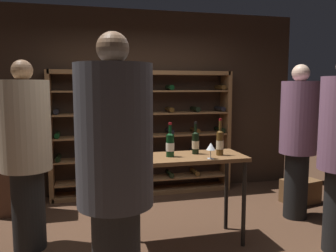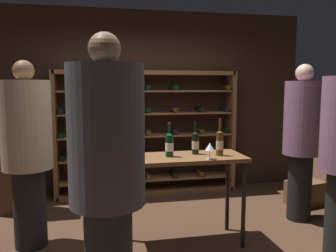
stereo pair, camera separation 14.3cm
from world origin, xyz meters
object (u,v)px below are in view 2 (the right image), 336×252
display_cabinet (17,147)px  wine_rack (148,134)px  person_guest_khaki (27,146)px  person_guest_plum_blouse (107,169)px  wine_bottle_red_label (195,143)px  wine_glass_stemmed_left (210,147)px  wine_bottle_black_capsule (169,144)px  person_bystander_dark_jacket (302,135)px  tasting_table (180,167)px  wine_crate (305,193)px  wine_bottle_gold_foil (220,142)px

display_cabinet → wine_rack: bearing=12.8°
person_guest_khaki → person_guest_plum_blouse: 1.54m
wine_bottle_red_label → wine_glass_stemmed_left: (0.06, -0.28, -0.00)m
person_guest_plum_blouse → person_guest_khaki: bearing=-39.5°
person_guest_plum_blouse → wine_bottle_black_capsule: 1.27m
person_guest_khaki → person_bystander_dark_jacket: (3.12, 0.08, 0.01)m
tasting_table → person_bystander_dark_jacket: person_bystander_dark_jacket is taller
display_cabinet → wine_bottle_black_capsule: (1.74, -1.36, 0.20)m
wine_bottle_black_capsule → wine_rack: bearing=88.8°
tasting_table → wine_bottle_red_label: bearing=20.6°
person_guest_plum_blouse → display_cabinet: 2.68m
wine_glass_stemmed_left → wine_crate: bearing=30.1°
person_bystander_dark_jacket → wine_glass_stemmed_left: person_bystander_dark_jacket is taller
tasting_table → wine_bottle_gold_foil: size_ratio=3.47×
wine_bottle_gold_foil → wine_bottle_black_capsule: bearing=174.3°
wine_rack → wine_bottle_gold_foil: bearing=-75.1°
wine_bottle_red_label → person_bystander_dark_jacket: bearing=10.9°
display_cabinet → wine_bottle_gold_foil: (2.26, -1.41, 0.21)m
person_guest_khaki → wine_glass_stemmed_left: size_ratio=11.75×
wine_rack → person_guest_khaki: (-1.44, -1.50, 0.11)m
wine_rack → person_bystander_dark_jacket: bearing=-40.2°
person_guest_khaki → wine_bottle_gold_foil: 1.95m
wine_crate → display_cabinet: (-3.85, 0.54, 0.69)m
person_guest_khaki → wine_bottle_black_capsule: (1.40, -0.26, 0.02)m
tasting_table → display_cabinet: display_cabinet is taller
wine_bottle_red_label → wine_rack: bearing=98.7°
wine_rack → wine_bottle_red_label: (0.26, -1.69, 0.13)m
tasting_table → wine_glass_stemmed_left: size_ratio=8.22×
display_cabinet → wine_bottle_red_label: size_ratio=5.04×
person_guest_khaki → tasting_table: bearing=82.6°
person_bystander_dark_jacket → wine_crate: (0.40, 0.47, -0.89)m
wine_rack → wine_crate: 2.41m
wine_bottle_gold_foil → person_guest_plum_blouse: bearing=-138.6°
wine_crate → person_bystander_dark_jacket: bearing=-130.6°
person_bystander_dark_jacket → person_guest_khaki: bearing=140.6°
person_guest_plum_blouse → person_bystander_dark_jacket: bearing=-127.4°
person_bystander_dark_jacket → wine_bottle_gold_foil: size_ratio=4.99×
wine_crate → wine_bottle_black_capsule: bearing=-159.0°
wine_rack → wine_glass_stemmed_left: (0.32, -1.97, 0.12)m
wine_crate → wine_rack: bearing=155.5°
wine_glass_stemmed_left → wine_rack: bearing=99.3°
wine_rack → wine_crate: bearing=-24.5°
wine_glass_stemmed_left → display_cabinet: bearing=143.4°
tasting_table → person_bystander_dark_jacket: bearing=12.1°
person_bystander_dark_jacket → person_guest_plum_blouse: bearing=170.2°
person_bystander_dark_jacket → wine_crate: bearing=8.5°
person_bystander_dark_jacket → wine_glass_stemmed_left: bearing=161.2°
person_guest_plum_blouse → wine_glass_stemmed_left: size_ratio=12.32×
person_guest_khaki → wine_bottle_gold_foil: size_ratio=4.97×
tasting_table → wine_glass_stemmed_left: (0.25, -0.21, 0.23)m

